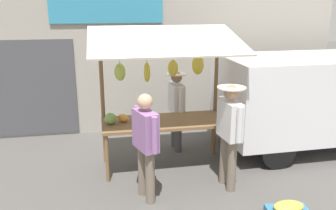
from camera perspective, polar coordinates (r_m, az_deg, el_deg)
ground_plane at (r=6.56m, az=-0.51°, el=-9.85°), size 40.00×40.00×0.00m
street_backdrop at (r=8.15m, az=-3.83°, el=7.76°), size 9.00×0.30×3.40m
market_stall at (r=6.08m, az=-0.89°, el=3.50°), size 2.50×1.46×2.50m
vendor_with_sunhat at (r=6.98m, az=1.37°, el=0.07°), size 0.42×0.69×1.61m
shopper_with_ponytail at (r=5.16m, az=-3.65°, el=-5.67°), size 0.36×0.68×1.65m
shopper_in_grey_tee at (r=5.56m, az=9.95°, el=-3.66°), size 0.44×0.71×1.70m
parked_van at (r=7.79m, az=23.51°, el=1.76°), size 4.42×1.91×1.88m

